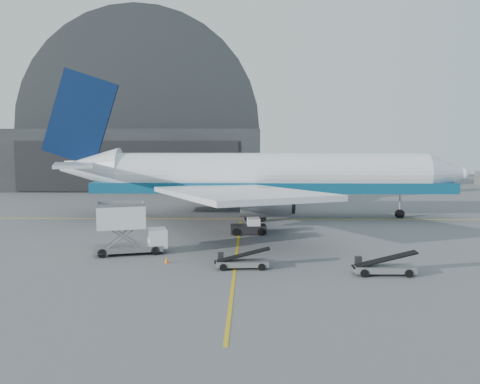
{
  "coord_description": "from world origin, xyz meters",
  "views": [
    {
      "loc": [
        1.29,
        -48.4,
        10.87
      ],
      "look_at": [
        0.08,
        10.9,
        4.5
      ],
      "focal_mm": 40.0,
      "sensor_mm": 36.0,
      "label": 1
    }
  ],
  "objects_px": {
    "pushback_tug": "(249,228)",
    "belt_loader_b": "(383,267)",
    "airliner": "(255,176)",
    "belt_loader_a": "(241,262)",
    "catering_truck": "(127,229)"
  },
  "relations": [
    {
      "from": "catering_truck",
      "to": "belt_loader_a",
      "type": "xyz_separation_m",
      "value": [
        10.5,
        -5.18,
        -1.74
      ]
    },
    {
      "from": "belt_loader_a",
      "to": "belt_loader_b",
      "type": "xyz_separation_m",
      "value": [
        11.1,
        -1.73,
        0.05
      ]
    },
    {
      "from": "airliner",
      "to": "pushback_tug",
      "type": "bearing_deg",
      "value": -93.29
    },
    {
      "from": "airliner",
      "to": "pushback_tug",
      "type": "height_order",
      "value": "airliner"
    },
    {
      "from": "belt_loader_a",
      "to": "belt_loader_b",
      "type": "relative_size",
      "value": 0.92
    },
    {
      "from": "airliner",
      "to": "pushback_tug",
      "type": "distance_m",
      "value": 12.84
    },
    {
      "from": "pushback_tug",
      "to": "belt_loader_b",
      "type": "distance_m",
      "value": 20.07
    },
    {
      "from": "airliner",
      "to": "catering_truck",
      "type": "distance_m",
      "value": 25.22
    },
    {
      "from": "pushback_tug",
      "to": "belt_loader_b",
      "type": "bearing_deg",
      "value": -62.41
    },
    {
      "from": "airliner",
      "to": "pushback_tug",
      "type": "xyz_separation_m",
      "value": [
        -0.68,
        -11.88,
        -4.82
      ]
    },
    {
      "from": "pushback_tug",
      "to": "belt_loader_b",
      "type": "height_order",
      "value": "belt_loader_b"
    },
    {
      "from": "airliner",
      "to": "catering_truck",
      "type": "height_order",
      "value": "airliner"
    },
    {
      "from": "pushback_tug",
      "to": "belt_loader_b",
      "type": "xyz_separation_m",
      "value": [
        10.5,
        -17.1,
        -0.09
      ]
    },
    {
      "from": "airliner",
      "to": "belt_loader_a",
      "type": "distance_m",
      "value": 27.73
    },
    {
      "from": "belt_loader_a",
      "to": "belt_loader_b",
      "type": "distance_m",
      "value": 11.23
    }
  ]
}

